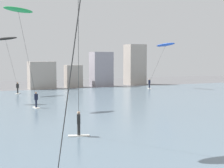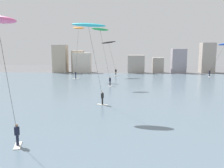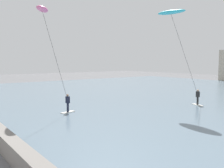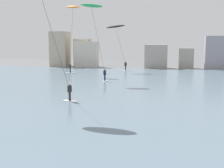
{
  "view_description": "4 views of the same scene",
  "coord_description": "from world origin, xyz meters",
  "views": [
    {
      "loc": [
        -9.59,
        2.37,
        5.19
      ],
      "look_at": [
        -3.22,
        16.64,
        3.98
      ],
      "focal_mm": 53.2,
      "sensor_mm": 36.0,
      "label": 1
    },
    {
      "loc": [
        0.18,
        -5.59,
        7.3
      ],
      "look_at": [
        -0.88,
        10.54,
        4.68
      ],
      "focal_mm": 38.75,
      "sensor_mm": 36.0,
      "label": 2
    },
    {
      "loc": [
        11.92,
        0.4,
        4.63
      ],
      "look_at": [
        -1.83,
        10.87,
        3.04
      ],
      "focal_mm": 39.67,
      "sensor_mm": 36.0,
      "label": 3
    },
    {
      "loc": [
        6.41,
        -2.21,
        5.5
      ],
      "look_at": [
        2.28,
        16.89,
        2.67
      ],
      "focal_mm": 48.4,
      "sensor_mm": 36.0,
      "label": 4
    }
  ],
  "objects": [
    {
      "name": "water_bay",
      "position": [
        0.0,
        30.27,
        0.05
      ],
      "size": [
        84.0,
        52.0,
        0.1
      ],
      "primitive_type": "cube",
      "color": "slate",
      "rests_on": "ground"
    },
    {
      "name": "kitesurfer_blue",
      "position": [
        21.28,
        49.95,
        6.94
      ],
      "size": [
        4.42,
        3.69,
        7.87
      ],
      "color": "silver",
      "rests_on": "water_bay"
    },
    {
      "name": "kitesurfer_black",
      "position": [
        -4.16,
        50.09,
        7.29
      ],
      "size": [
        3.96,
        3.04,
        8.21
      ],
      "color": "silver",
      "rests_on": "water_bay"
    },
    {
      "name": "kitesurfer_pink",
      "position": [
        -7.34,
        8.35,
        7.87
      ],
      "size": [
        3.1,
        4.02,
        9.07
      ],
      "color": "silver",
      "rests_on": "water_bay"
    },
    {
      "name": "kitesurfer_green",
      "position": [
        -4.4,
        36.08,
        8.87
      ],
      "size": [
        3.42,
        1.7,
        10.22
      ],
      "color": "silver",
      "rests_on": "water_bay"
    },
    {
      "name": "kitesurfer_orange",
      "position": [
        -10.08,
        44.27,
        9.44
      ],
      "size": [
        3.22,
        2.49,
        10.92
      ],
      "color": "silver",
      "rests_on": "water_bay"
    },
    {
      "name": "kitesurfer_cyan",
      "position": [
        -3.82,
        19.77,
        8.69
      ],
      "size": [
        3.85,
        4.59,
        9.52
      ],
      "color": "silver",
      "rests_on": "water_bay"
    },
    {
      "name": "far_shore_buildings",
      "position": [
        0.26,
        58.68,
        3.14
      ],
      "size": [
        42.48,
        5.33,
        7.89
      ],
      "color": "#B7A893",
      "rests_on": "ground"
    }
  ]
}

